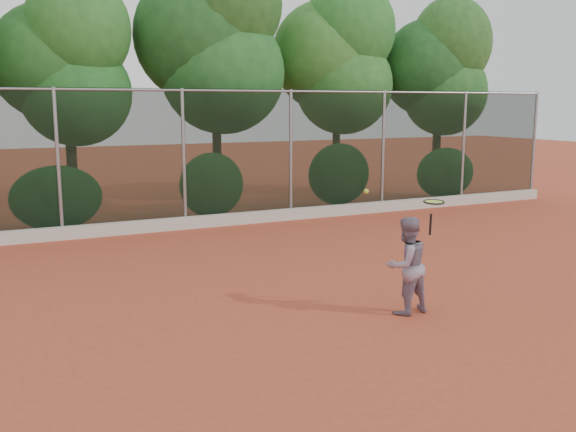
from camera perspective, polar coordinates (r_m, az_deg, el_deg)
name	(u,v)px	position (r m, az deg, el deg)	size (l,w,h in m)	color
ground	(315,303)	(10.31, 2.45, -7.73)	(80.00, 80.00, 0.00)	#AD4228
concrete_curb	(188,223)	(16.42, -8.91, -0.60)	(24.00, 0.20, 0.30)	beige
tennis_player	(406,265)	(9.80, 10.47, -4.35)	(0.72, 0.56, 1.48)	gray
chainlink_fence	(184,155)	(16.37, -9.26, 5.39)	(24.09, 0.09, 3.50)	black
foliage_backdrop	(140,55)	(18.14, -13.05, 13.75)	(23.70, 3.63, 7.55)	#3B2516
tennis_racket	(434,205)	(9.82, 12.81, 1.00)	(0.40, 0.40, 0.54)	black
tennis_ball_in_flight	(366,191)	(8.99, 6.98, 2.20)	(0.07, 0.07, 0.07)	gold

